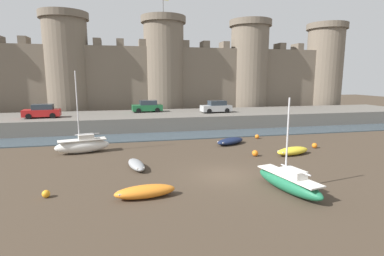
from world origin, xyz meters
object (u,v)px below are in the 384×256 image
Objects in this scene: sailboat_midflat_left at (83,145)px; rowboat_foreground_right at (145,191)px; sailboat_foreground_centre at (288,182)px; rowboat_midflat_centre at (293,151)px; mooring_buoy_off_centre at (257,137)px; car_quay_centre_west at (216,107)px; car_quay_centre_east at (42,111)px; rowboat_near_channel_left at (136,165)px; mooring_buoy_near_channel at (46,194)px; mooring_buoy_mid_mud at (315,146)px; mooring_buoy_near_shore at (255,153)px; car_quay_east at (147,106)px; rowboat_foreground_left at (230,141)px.

sailboat_midflat_left reaches higher than rowboat_foreground_right.
sailboat_midflat_left is 2.06× the size of rowboat_foreground_right.
rowboat_midflat_centre is at bearing 57.39° from sailboat_foreground_centre.
mooring_buoy_off_centre is at bearing 90.44° from rowboat_midflat_centre.
car_quay_centre_west is 21.75m from car_quay_centre_east.
rowboat_near_channel_left is 6.63m from mooring_buoy_near_channel.
sailboat_midflat_left reaches higher than mooring_buoy_off_centre.
mooring_buoy_mid_mud is 6.83m from mooring_buoy_near_shore.
sailboat_midflat_left is at bearing 165.29° from rowboat_midflat_centre.
rowboat_midflat_centre is 0.83× the size of car_quay_east.
sailboat_foreground_centre is 1.58× the size of rowboat_foreground_right.
rowboat_near_channel_left is at bearing -58.90° from car_quay_centre_east.
car_quay_centre_west is (16.53, 21.91, 2.34)m from mooring_buoy_near_channel.
sailboat_midflat_left is 16.65× the size of mooring_buoy_near_channel.
car_quay_centre_west is (2.11, 11.58, 2.21)m from rowboat_foreground_left.
rowboat_foreground_right is 6.67× the size of mooring_buoy_near_shore.
car_quay_centre_east is at bearing 115.07° from rowboat_foreground_right.
sailboat_foreground_centre is 12.75× the size of mooring_buoy_near_channel.
car_quay_centre_east is (-10.54, 22.53, 2.18)m from rowboat_foreground_right.
rowboat_near_channel_left is 0.89× the size of rowboat_midflat_centre.
sailboat_midflat_left reaches higher than mooring_buoy_mid_mud.
rowboat_foreground_right is 26.04m from car_quay_east.
rowboat_foreground_right is 18.26m from mooring_buoy_mid_mud.
car_quay_east reaches higher than mooring_buoy_near_channel.
sailboat_foreground_centre is at bearing -51.42° from car_quay_centre_east.
mooring_buoy_near_shore is (9.85, 1.33, -0.05)m from rowboat_near_channel_left.
car_quay_centre_west is (1.62, 16.30, 2.29)m from mooring_buoy_near_shore.
rowboat_foreground_right reaches higher than mooring_buoy_off_centre.
mooring_buoy_mid_mud is at bearing -27.93° from car_quay_centre_east.
sailboat_midflat_left is at bearing 86.09° from mooring_buoy_near_channel.
mooring_buoy_off_centre is (-3.38, 5.23, -0.02)m from mooring_buoy_mid_mud.
rowboat_foreground_right is 5.46m from mooring_buoy_near_channel.
rowboat_foreground_left is 7.03× the size of mooring_buoy_near_shore.
mooring_buoy_near_shore is (0.49, -4.72, -0.08)m from rowboat_foreground_left.
car_quay_centre_west is at bearing 1.58° from car_quay_centre_east.
car_quay_east is at bearing 116.03° from rowboat_foreground_left.
car_quay_east is at bearing 119.28° from rowboat_midflat_centre.
rowboat_near_channel_left is at bearing -148.45° from mooring_buoy_off_centre.
rowboat_foreground_right is at bearing -94.67° from car_quay_east.
mooring_buoy_mid_mud is (3.32, 1.75, -0.11)m from rowboat_midflat_centre.
sailboat_midflat_left is 13.76m from rowboat_foreground_left.
mooring_buoy_near_shore is at bearing -84.12° from rowboat_foreground_left.
car_quay_centre_west is 1.00× the size of car_quay_centre_east.
car_quay_east is at bearing 128.88° from mooring_buoy_mid_mud.
mooring_buoy_near_shore is 0.12× the size of car_quay_centre_west.
mooring_buoy_mid_mud is 30.40m from car_quay_centre_east.
rowboat_midflat_centre reaches higher than rowboat_near_channel_left.
car_quay_centre_west reaches higher than mooring_buoy_near_shore.
mooring_buoy_off_centre is 1.06× the size of mooring_buoy_near_channel.
rowboat_foreground_right is at bearing -87.28° from rowboat_near_channel_left.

